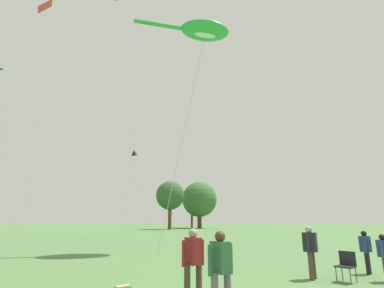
{
  "coord_description": "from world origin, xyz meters",
  "views": [
    {
      "loc": [
        -6.02,
        -3.68,
        1.78
      ],
      "look_at": [
        1.16,
        10.02,
        5.79
      ],
      "focal_mm": 27.5,
      "sensor_mm": 36.0,
      "label": 1
    }
  ],
  "objects_px": {
    "person_grey_haired_man": "(221,267)",
    "tree_oak_left": "(192,202)",
    "big_show_kite": "(203,31)",
    "folding_chair": "(346,264)",
    "person_dark_jacket": "(366,249)",
    "tree_pine_center": "(170,196)",
    "person_short_left": "(193,259)",
    "small_kite_stunt_black": "(134,153)",
    "small_kite_box_yellow": "(44,14)",
    "person_brown_coat": "(310,248)",
    "tree_oak_right": "(199,199)"
  },
  "relations": [
    {
      "from": "person_dark_jacket",
      "to": "big_show_kite",
      "type": "bearing_deg",
      "value": -21.0
    },
    {
      "from": "person_dark_jacket",
      "to": "folding_chair",
      "type": "bearing_deg",
      "value": 79.57
    },
    {
      "from": "person_brown_coat",
      "to": "tree_oak_right",
      "type": "distance_m",
      "value": 57.66
    },
    {
      "from": "big_show_kite",
      "to": "person_dark_jacket",
      "type": "bearing_deg",
      "value": -71.75
    },
    {
      "from": "tree_oak_left",
      "to": "small_kite_box_yellow",
      "type": "bearing_deg",
      "value": -128.16
    },
    {
      "from": "big_show_kite",
      "to": "person_short_left",
      "type": "distance_m",
      "value": 18.45
    },
    {
      "from": "small_kite_box_yellow",
      "to": "tree_pine_center",
      "type": "relative_size",
      "value": 1.78
    },
    {
      "from": "tree_pine_center",
      "to": "tree_oak_right",
      "type": "bearing_deg",
      "value": 24.1
    },
    {
      "from": "big_show_kite",
      "to": "person_grey_haired_man",
      "type": "bearing_deg",
      "value": -105.88
    },
    {
      "from": "big_show_kite",
      "to": "tree_oak_left",
      "type": "xyz_separation_m",
      "value": [
        24.19,
        47.97,
        -9.26
      ]
    },
    {
      "from": "big_show_kite",
      "to": "person_dark_jacket",
      "type": "height_order",
      "value": "big_show_kite"
    },
    {
      "from": "person_grey_haired_man",
      "to": "tree_pine_center",
      "type": "height_order",
      "value": "tree_pine_center"
    },
    {
      "from": "tree_oak_right",
      "to": "person_grey_haired_man",
      "type": "bearing_deg",
      "value": -118.72
    },
    {
      "from": "big_show_kite",
      "to": "folding_chair",
      "type": "distance_m",
      "value": 17.82
    },
    {
      "from": "big_show_kite",
      "to": "person_short_left",
      "type": "bearing_deg",
      "value": -108.57
    },
    {
      "from": "small_kite_stunt_black",
      "to": "small_kite_box_yellow",
      "type": "height_order",
      "value": "small_kite_box_yellow"
    },
    {
      "from": "person_brown_coat",
      "to": "person_dark_jacket",
      "type": "xyz_separation_m",
      "value": [
        2.44,
        -0.23,
        -0.1
      ]
    },
    {
      "from": "folding_chair",
      "to": "small_kite_box_yellow",
      "type": "relative_size",
      "value": 0.05
    },
    {
      "from": "tree_pine_center",
      "to": "tree_oak_left",
      "type": "height_order",
      "value": "tree_pine_center"
    },
    {
      "from": "person_short_left",
      "to": "small_kite_stunt_black",
      "type": "xyz_separation_m",
      "value": [
        5.78,
        24.98,
        8.09
      ]
    },
    {
      "from": "person_dark_jacket",
      "to": "small_kite_stunt_black",
      "type": "xyz_separation_m",
      "value": [
        -1.21,
        24.55,
        8.19
      ]
    },
    {
      "from": "person_grey_haired_man",
      "to": "tree_oak_left",
      "type": "relative_size",
      "value": 0.19
    },
    {
      "from": "person_grey_haired_man",
      "to": "folding_chair",
      "type": "xyz_separation_m",
      "value": [
        5.17,
        1.09,
        -0.4
      ]
    },
    {
      "from": "big_show_kite",
      "to": "tree_oak_right",
      "type": "relative_size",
      "value": 1.53
    },
    {
      "from": "folding_chair",
      "to": "tree_oak_left",
      "type": "xyz_separation_m",
      "value": [
        25.17,
        58.0,
        5.43
      ]
    },
    {
      "from": "person_short_left",
      "to": "tree_oak_left",
      "type": "xyz_separation_m",
      "value": [
        30.32,
        57.91,
        5.03
      ]
    },
    {
      "from": "person_short_left",
      "to": "small_kite_stunt_black",
      "type": "distance_m",
      "value": 26.88
    },
    {
      "from": "tree_pine_center",
      "to": "tree_oak_right",
      "type": "xyz_separation_m",
      "value": [
        8.93,
        3.99,
        -0.21
      ]
    },
    {
      "from": "person_dark_jacket",
      "to": "small_kite_box_yellow",
      "type": "xyz_separation_m",
      "value": [
        -11.29,
        13.43,
        14.78
      ]
    },
    {
      "from": "small_kite_stunt_black",
      "to": "small_kite_box_yellow",
      "type": "distance_m",
      "value": 16.39
    },
    {
      "from": "big_show_kite",
      "to": "tree_oak_left",
      "type": "distance_m",
      "value": 54.52
    },
    {
      "from": "person_dark_jacket",
      "to": "person_short_left",
      "type": "bearing_deg",
      "value": 67.35
    },
    {
      "from": "person_dark_jacket",
      "to": "tree_oak_left",
      "type": "relative_size",
      "value": 0.17
    },
    {
      "from": "folding_chair",
      "to": "small_kite_box_yellow",
      "type": "xyz_separation_m",
      "value": [
        -9.45,
        13.95,
        15.08
      ]
    },
    {
      "from": "person_short_left",
      "to": "tree_pine_center",
      "type": "xyz_separation_m",
      "value": [
        20.42,
        48.44,
        5.59
      ]
    },
    {
      "from": "person_short_left",
      "to": "person_dark_jacket",
      "type": "height_order",
      "value": "person_short_left"
    },
    {
      "from": "folding_chair",
      "to": "tree_pine_center",
      "type": "relative_size",
      "value": 0.09
    },
    {
      "from": "small_kite_box_yellow",
      "to": "tree_oak_left",
      "type": "distance_m",
      "value": 56.85
    },
    {
      "from": "folding_chair",
      "to": "small_kite_box_yellow",
      "type": "height_order",
      "value": "small_kite_box_yellow"
    },
    {
      "from": "big_show_kite",
      "to": "small_kite_stunt_black",
      "type": "xyz_separation_m",
      "value": [
        -0.35,
        15.03,
        -6.2
      ]
    },
    {
      "from": "small_kite_stunt_black",
      "to": "small_kite_box_yellow",
      "type": "relative_size",
      "value": 0.56
    },
    {
      "from": "tree_pine_center",
      "to": "person_brown_coat",
      "type": "bearing_deg",
      "value": -108.38
    },
    {
      "from": "person_short_left",
      "to": "tree_oak_left",
      "type": "distance_m",
      "value": 65.56
    },
    {
      "from": "person_grey_haired_man",
      "to": "small_kite_box_yellow",
      "type": "bearing_deg",
      "value": 13.92
    },
    {
      "from": "person_grey_haired_man",
      "to": "small_kite_stunt_black",
      "type": "xyz_separation_m",
      "value": [
        5.8,
        26.16,
        8.1
      ]
    },
    {
      "from": "person_dark_jacket",
      "to": "tree_oak_left",
      "type": "bearing_deg",
      "value": -48.27
    },
    {
      "from": "big_show_kite",
      "to": "person_brown_coat",
      "type": "relative_size",
      "value": 9.8
    },
    {
      "from": "person_dark_jacket",
      "to": "tree_oak_right",
      "type": "height_order",
      "value": "tree_oak_right"
    },
    {
      "from": "person_short_left",
      "to": "tree_oak_left",
      "type": "relative_size",
      "value": 0.19
    },
    {
      "from": "person_dark_jacket",
      "to": "person_grey_haired_man",
      "type": "bearing_deg",
      "value": 76.78
    }
  ]
}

